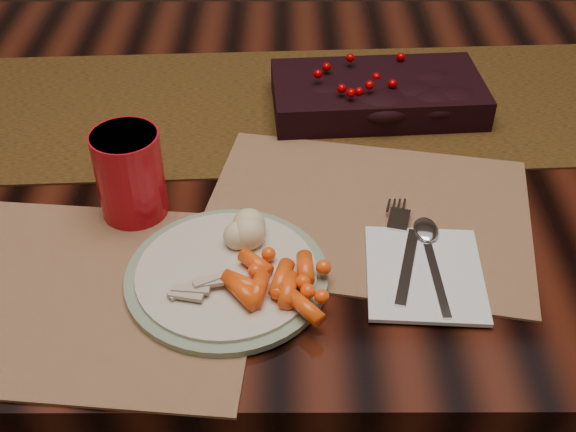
{
  "coord_description": "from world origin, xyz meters",
  "views": [
    {
      "loc": [
        0.01,
        -0.93,
        1.36
      ],
      "look_at": [
        0.01,
        -0.25,
        0.8
      ],
      "focal_mm": 45.0,
      "sensor_mm": 36.0,
      "label": 1
    }
  ],
  "objects_px": {
    "dinner_plate": "(227,275)",
    "baby_carrots": "(285,287)",
    "red_cup": "(130,174)",
    "turkey_shreds": "(199,283)",
    "mashed_potatoes": "(251,222)",
    "dining_table": "(282,305)",
    "napkin": "(424,273)",
    "placemat_main": "(367,213)",
    "centerpiece": "(378,90)"
  },
  "relations": [
    {
      "from": "placemat_main",
      "to": "centerpiece",
      "type": "bearing_deg",
      "value": 92.69
    },
    {
      "from": "centerpiece",
      "to": "napkin",
      "type": "height_order",
      "value": "centerpiece"
    },
    {
      "from": "dinner_plate",
      "to": "dining_table",
      "type": "bearing_deg",
      "value": 78.72
    },
    {
      "from": "dining_table",
      "to": "centerpiece",
      "type": "relative_size",
      "value": 5.48
    },
    {
      "from": "centerpiece",
      "to": "placemat_main",
      "type": "relative_size",
      "value": 0.77
    },
    {
      "from": "dining_table",
      "to": "dinner_plate",
      "type": "distance_m",
      "value": 0.5
    },
    {
      "from": "dining_table",
      "to": "baby_carrots",
      "type": "relative_size",
      "value": 15.65
    },
    {
      "from": "dining_table",
      "to": "red_cup",
      "type": "height_order",
      "value": "red_cup"
    },
    {
      "from": "dinner_plate",
      "to": "red_cup",
      "type": "height_order",
      "value": "red_cup"
    },
    {
      "from": "placemat_main",
      "to": "turkey_shreds",
      "type": "bearing_deg",
      "value": -132.24
    },
    {
      "from": "dining_table",
      "to": "red_cup",
      "type": "relative_size",
      "value": 15.15
    },
    {
      "from": "dinner_plate",
      "to": "turkey_shreds",
      "type": "relative_size",
      "value": 3.41
    },
    {
      "from": "dinner_plate",
      "to": "mashed_potatoes",
      "type": "xyz_separation_m",
      "value": [
        0.03,
        0.06,
        0.03
      ]
    },
    {
      "from": "turkey_shreds",
      "to": "napkin",
      "type": "height_order",
      "value": "turkey_shreds"
    },
    {
      "from": "centerpiece",
      "to": "placemat_main",
      "type": "xyz_separation_m",
      "value": [
        -0.04,
        -0.27,
        -0.03
      ]
    },
    {
      "from": "turkey_shreds",
      "to": "baby_carrots",
      "type": "bearing_deg",
      "value": -4.56
    },
    {
      "from": "centerpiece",
      "to": "turkey_shreds",
      "type": "xyz_separation_m",
      "value": [
        -0.24,
        -0.42,
        -0.01
      ]
    },
    {
      "from": "placemat_main",
      "to": "mashed_potatoes",
      "type": "relative_size",
      "value": 5.83
    },
    {
      "from": "dinner_plate",
      "to": "napkin",
      "type": "bearing_deg",
      "value": 1.4
    },
    {
      "from": "dinner_plate",
      "to": "baby_carrots",
      "type": "bearing_deg",
      "value": -28.9
    },
    {
      "from": "centerpiece",
      "to": "dinner_plate",
      "type": "bearing_deg",
      "value": -118.86
    },
    {
      "from": "dining_table",
      "to": "baby_carrots",
      "type": "distance_m",
      "value": 0.54
    },
    {
      "from": "baby_carrots",
      "to": "mashed_potatoes",
      "type": "height_order",
      "value": "mashed_potatoes"
    },
    {
      "from": "mashed_potatoes",
      "to": "napkin",
      "type": "xyz_separation_m",
      "value": [
        0.21,
        -0.06,
        -0.03
      ]
    },
    {
      "from": "placemat_main",
      "to": "baby_carrots",
      "type": "bearing_deg",
      "value": -112.69
    },
    {
      "from": "baby_carrots",
      "to": "mashed_potatoes",
      "type": "xyz_separation_m",
      "value": [
        -0.04,
        0.1,
        0.01
      ]
    },
    {
      "from": "napkin",
      "to": "red_cup",
      "type": "distance_m",
      "value": 0.39
    },
    {
      "from": "placemat_main",
      "to": "baby_carrots",
      "type": "relative_size",
      "value": 3.68
    },
    {
      "from": "placemat_main",
      "to": "mashed_potatoes",
      "type": "bearing_deg",
      "value": -146.83
    },
    {
      "from": "dinner_plate",
      "to": "red_cup",
      "type": "distance_m",
      "value": 0.19
    },
    {
      "from": "dinner_plate",
      "to": "napkin",
      "type": "xyz_separation_m",
      "value": [
        0.24,
        0.01,
        -0.0
      ]
    },
    {
      "from": "dining_table",
      "to": "baby_carrots",
      "type": "xyz_separation_m",
      "value": [
        0.01,
        -0.35,
        0.4
      ]
    },
    {
      "from": "red_cup",
      "to": "turkey_shreds",
      "type": "bearing_deg",
      "value": -57.98
    },
    {
      "from": "dining_table",
      "to": "napkin",
      "type": "distance_m",
      "value": 0.52
    },
    {
      "from": "placemat_main",
      "to": "dinner_plate",
      "type": "bearing_deg",
      "value": -134.15
    },
    {
      "from": "centerpiece",
      "to": "turkey_shreds",
      "type": "distance_m",
      "value": 0.49
    },
    {
      "from": "dinner_plate",
      "to": "mashed_potatoes",
      "type": "relative_size",
      "value": 3.31
    },
    {
      "from": "baby_carrots",
      "to": "napkin",
      "type": "relative_size",
      "value": 0.72
    },
    {
      "from": "dinner_plate",
      "to": "baby_carrots",
      "type": "xyz_separation_m",
      "value": [
        0.07,
        -0.04,
        0.02
      ]
    },
    {
      "from": "mashed_potatoes",
      "to": "dining_table",
      "type": "bearing_deg",
      "value": 82.11
    },
    {
      "from": "dinner_plate",
      "to": "mashed_potatoes",
      "type": "height_order",
      "value": "mashed_potatoes"
    },
    {
      "from": "centerpiece",
      "to": "baby_carrots",
      "type": "height_order",
      "value": "centerpiece"
    },
    {
      "from": "dining_table",
      "to": "red_cup",
      "type": "distance_m",
      "value": 0.51
    },
    {
      "from": "dining_table",
      "to": "baby_carrots",
      "type": "height_order",
      "value": "baby_carrots"
    },
    {
      "from": "turkey_shreds",
      "to": "napkin",
      "type": "xyz_separation_m",
      "value": [
        0.26,
        0.04,
        -0.02
      ]
    },
    {
      "from": "placemat_main",
      "to": "napkin",
      "type": "distance_m",
      "value": 0.13
    },
    {
      "from": "red_cup",
      "to": "centerpiece",
      "type": "bearing_deg",
      "value": 37.2
    },
    {
      "from": "dinner_plate",
      "to": "turkey_shreds",
      "type": "xyz_separation_m",
      "value": [
        -0.03,
        -0.03,
        0.02
      ]
    },
    {
      "from": "placemat_main",
      "to": "turkey_shreds",
      "type": "height_order",
      "value": "turkey_shreds"
    },
    {
      "from": "dining_table",
      "to": "turkey_shreds",
      "type": "height_order",
      "value": "turkey_shreds"
    }
  ]
}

